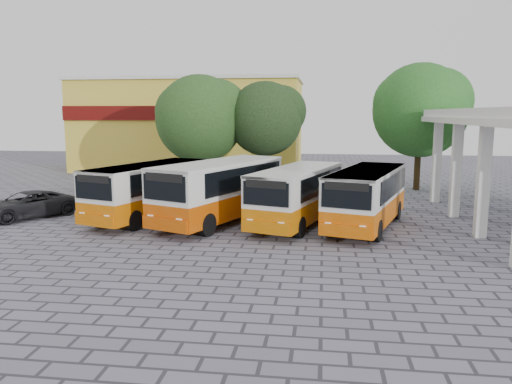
# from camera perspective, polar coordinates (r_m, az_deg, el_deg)

# --- Properties ---
(ground) EXTENTS (90.00, 90.00, 0.00)m
(ground) POSITION_cam_1_polar(r_m,az_deg,el_deg) (20.50, 4.04, -5.68)
(ground) COLOR slate
(ground) RESTS_ON ground
(shophouse_block) EXTENTS (20.40, 10.40, 8.30)m
(shophouse_block) POSITION_cam_1_polar(r_m,az_deg,el_deg) (47.39, -7.34, 7.68)
(shophouse_block) COLOR gold
(shophouse_block) RESTS_ON ground
(bus_far_left) EXTENTS (4.55, 8.00, 2.71)m
(bus_far_left) POSITION_cam_1_polar(r_m,az_deg,el_deg) (25.13, -12.10, 0.51)
(bus_far_left) COLOR #C25A00
(bus_far_left) RESTS_ON ground
(bus_centre_left) EXTENTS (5.32, 8.66, 2.92)m
(bus_centre_left) POSITION_cam_1_polar(r_m,az_deg,el_deg) (23.79, -4.13, 0.52)
(bus_centre_left) COLOR #B84100
(bus_centre_left) RESTS_ON ground
(bus_centre_right) EXTENTS (4.30, 7.84, 2.66)m
(bus_centre_right) POSITION_cam_1_polar(r_m,az_deg,el_deg) (23.34, 4.74, -0.02)
(bus_centre_right) COLOR #BB5E00
(bus_centre_right) RESTS_ON ground
(bus_far_right) EXTENTS (4.34, 7.86, 2.67)m
(bus_far_right) POSITION_cam_1_polar(r_m,az_deg,el_deg) (23.20, 12.57, -0.25)
(bus_far_right) COLOR #C45000
(bus_far_right) RESTS_ON ground
(tree_left) EXTENTS (6.46, 6.16, 7.87)m
(tree_left) POSITION_cam_1_polar(r_m,az_deg,el_deg) (35.45, -6.32, 8.62)
(tree_left) COLOR #3B2815
(tree_left) RESTS_ON ground
(tree_middle) EXTENTS (5.44, 5.18, 7.40)m
(tree_middle) POSITION_cam_1_polar(r_m,az_deg,el_deg) (35.06, 1.16, 8.64)
(tree_middle) COLOR black
(tree_middle) RESTS_ON ground
(tree_right) EXTENTS (6.61, 6.29, 8.52)m
(tree_right) POSITION_cam_1_polar(r_m,az_deg,el_deg) (35.61, 18.38, 9.18)
(tree_right) COLOR #372811
(tree_right) RESTS_ON ground
(parked_car) EXTENTS (4.47, 5.14, 1.31)m
(parked_car) POSITION_cam_1_polar(r_m,az_deg,el_deg) (27.44, -24.76, -1.34)
(parked_car) COLOR black
(parked_car) RESTS_ON ground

